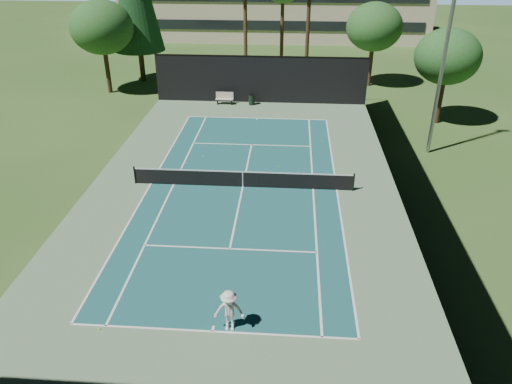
# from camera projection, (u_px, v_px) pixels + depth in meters

# --- Properties ---
(ground) EXTENTS (160.00, 160.00, 0.00)m
(ground) POSITION_uv_depth(u_px,v_px,m) (243.00, 187.00, 29.26)
(ground) COLOR #31541F
(ground) RESTS_ON ground
(apron_slab) EXTENTS (18.00, 32.00, 0.01)m
(apron_slab) POSITION_uv_depth(u_px,v_px,m) (243.00, 187.00, 29.26)
(apron_slab) COLOR #607F59
(apron_slab) RESTS_ON ground
(court_surface) EXTENTS (10.97, 23.77, 0.01)m
(court_surface) POSITION_uv_depth(u_px,v_px,m) (243.00, 187.00, 29.25)
(court_surface) COLOR #1B5656
(court_surface) RESTS_ON ground
(court_lines) EXTENTS (11.07, 23.87, 0.01)m
(court_lines) POSITION_uv_depth(u_px,v_px,m) (243.00, 187.00, 29.25)
(court_lines) COLOR white
(court_lines) RESTS_ON ground
(tennis_net) EXTENTS (12.90, 0.10, 1.10)m
(tennis_net) POSITION_uv_depth(u_px,v_px,m) (243.00, 178.00, 29.00)
(tennis_net) COLOR black
(tennis_net) RESTS_ON ground
(fence) EXTENTS (18.04, 32.05, 4.03)m
(fence) POSITION_uv_depth(u_px,v_px,m) (242.00, 155.00, 28.37)
(fence) COLOR black
(fence) RESTS_ON ground
(player) EXTENTS (1.15, 0.67, 1.78)m
(player) POSITION_uv_depth(u_px,v_px,m) (229.00, 311.00, 18.51)
(player) COLOR white
(player) RESTS_ON ground
(tennis_ball_a) EXTENTS (0.07, 0.07, 0.07)m
(tennis_ball_a) POSITION_uv_depth(u_px,v_px,m) (100.00, 329.00, 18.89)
(tennis_ball_a) COLOR #B9D831
(tennis_ball_a) RESTS_ON ground
(tennis_ball_b) EXTENTS (0.07, 0.07, 0.07)m
(tennis_ball_b) POSITION_uv_depth(u_px,v_px,m) (187.00, 163.00, 32.09)
(tennis_ball_b) COLOR #D3EF36
(tennis_ball_b) RESTS_ON ground
(tennis_ball_c) EXTENTS (0.07, 0.07, 0.07)m
(tennis_ball_c) POSITION_uv_depth(u_px,v_px,m) (278.00, 167.00, 31.66)
(tennis_ball_c) COLOR #BAD831
(tennis_ball_c) RESTS_ON ground
(tennis_ball_d) EXTENTS (0.07, 0.07, 0.07)m
(tennis_ball_d) POSITION_uv_depth(u_px,v_px,m) (203.00, 156.00, 33.11)
(tennis_ball_d) COLOR yellow
(tennis_ball_d) RESTS_ON ground
(park_bench) EXTENTS (1.50, 0.45, 1.02)m
(park_bench) POSITION_uv_depth(u_px,v_px,m) (225.00, 98.00, 42.71)
(park_bench) COLOR beige
(park_bench) RESTS_ON ground
(trash_bin) EXTENTS (0.56, 0.56, 0.95)m
(trash_bin) POSITION_uv_depth(u_px,v_px,m) (252.00, 99.00, 42.56)
(trash_bin) COLOR black
(trash_bin) RESTS_ON ground
(decid_tree_a) EXTENTS (5.12, 5.12, 7.62)m
(decid_tree_a) POSITION_uv_depth(u_px,v_px,m) (374.00, 27.00, 45.43)
(decid_tree_a) COLOR #482E1F
(decid_tree_a) RESTS_ON ground
(decid_tree_b) EXTENTS (4.80, 4.80, 7.14)m
(decid_tree_b) POSITION_uv_depth(u_px,v_px,m) (448.00, 57.00, 36.53)
(decid_tree_b) COLOR #412A1C
(decid_tree_b) RESTS_ON ground
(decid_tree_c) EXTENTS (5.44, 5.44, 8.09)m
(decid_tree_c) POSITION_uv_depth(u_px,v_px,m) (102.00, 27.00, 43.29)
(decid_tree_c) COLOR #472D1E
(decid_tree_c) RESTS_ON ground
(campus_building) EXTENTS (40.50, 12.50, 8.30)m
(campus_building) POSITION_uv_depth(u_px,v_px,m) (275.00, 4.00, 67.75)
(campus_building) COLOR beige
(campus_building) RESTS_ON ground
(light_pole) EXTENTS (0.90, 0.25, 12.22)m
(light_pole) POSITION_uv_depth(u_px,v_px,m) (444.00, 56.00, 30.73)
(light_pole) COLOR gray
(light_pole) RESTS_ON ground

